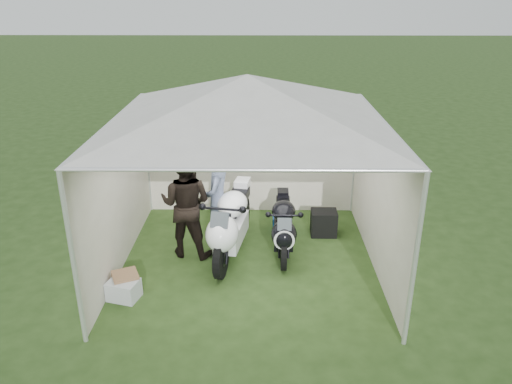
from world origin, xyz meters
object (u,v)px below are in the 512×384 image
canopy_tent (247,104)px  motorcycle_white (230,223)px  crate_0 (124,290)px  crate_1 (126,283)px  equipment_box (324,223)px  motorcycle_black (283,226)px  paddock_stand (282,224)px  person_blue_jacket (218,200)px  person_dark_jacket (186,204)px

canopy_tent → motorcycle_white: bearing=154.6°
crate_0 → crate_1: bearing=90.0°
canopy_tent → equipment_box: bearing=35.0°
motorcycle_white → crate_1: 1.88m
crate_1 → motorcycle_black: bearing=27.9°
canopy_tent → paddock_stand: bearing=61.4°
crate_0 → motorcycle_white: bearing=40.4°
person_blue_jacket → motorcycle_white: bearing=47.3°
equipment_box → motorcycle_white: bearing=-154.0°
canopy_tent → equipment_box: (1.32, 0.93, -2.35)m
person_dark_jacket → person_blue_jacket: 0.53m
equipment_box → crate_0: size_ratio=1.08×
canopy_tent → person_dark_jacket: (-1.01, 0.22, -1.68)m
person_dark_jacket → crate_0: 1.69m
motorcycle_white → person_blue_jacket: size_ratio=1.24×
person_dark_jacket → equipment_box: (2.33, 0.71, -0.67)m
canopy_tent → equipment_box: 2.85m
motorcycle_black → crate_1: bearing=-150.9°
canopy_tent → paddock_stand: (0.59, 1.08, -2.44)m
person_dark_jacket → crate_0: size_ratio=4.27×
person_blue_jacket → crate_1: size_ratio=5.01×
person_blue_jacket → equipment_box: 2.01m
motorcycle_black → paddock_stand: bearing=90.0°
motorcycle_black → crate_1: motorcycle_black is taller
canopy_tent → motorcycle_black: canopy_tent is taller
paddock_stand → person_dark_jacket: bearing=-151.7°
motorcycle_white → motorcycle_black: motorcycle_white is taller
person_dark_jacket → crate_1: 1.58m
person_blue_jacket → equipment_box: (1.83, 0.53, -0.66)m
motorcycle_white → canopy_tent: bearing=-15.9°
crate_0 → canopy_tent: bearing=32.2°
paddock_stand → person_blue_jacket: person_blue_jacket is taller
person_dark_jacket → canopy_tent: bearing=-179.6°
motorcycle_white → crate_1: size_ratio=6.23×
canopy_tent → person_blue_jacket: (-0.51, 0.40, -1.69)m
motorcycle_white → motorcycle_black: bearing=17.8°
motorcycle_white → crate_0: size_ratio=5.23×
canopy_tent → crate_1: bearing=-151.2°
paddock_stand → crate_0: 3.20m
person_dark_jacket → motorcycle_black: bearing=-165.6°
motorcycle_black → crate_1: (-2.32, -1.23, -0.33)m
person_dark_jacket → crate_1: size_ratio=5.09×
motorcycle_white → person_dark_jacket: size_ratio=1.22×
paddock_stand → equipment_box: equipment_box is taller
motorcycle_white → paddock_stand: size_ratio=6.27×
canopy_tent → motorcycle_white: canopy_tent is taller
person_dark_jacket → equipment_box: size_ratio=3.95×
motorcycle_black → crate_0: (-2.32, -1.37, -0.35)m
person_dark_jacket → paddock_stand: bearing=-138.9°
motorcycle_black → paddock_stand: size_ratio=5.11×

